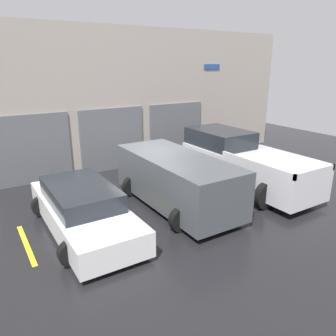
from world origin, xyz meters
TOP-DOWN VIEW (x-y plane):
  - ground_plane at (0.00, 0.00)m, footprint 28.00×28.00m
  - shophouse_building at (-0.00, 3.29)m, footprint 17.96×0.68m
  - pickup_truck at (2.99, -1.27)m, footprint 2.47×5.40m
  - sedan_white at (-2.99, -1.51)m, footprint 2.14×4.74m
  - sedan_side at (0.00, -1.54)m, footprint 2.32×4.71m
  - parking_stripe_far_left at (-4.48, -1.54)m, footprint 0.12×2.20m
  - parking_stripe_left at (-1.49, -1.54)m, footprint 0.12×2.20m
  - parking_stripe_centre at (1.49, -1.54)m, footprint 0.12×2.20m
  - parking_stripe_right at (4.48, -1.54)m, footprint 0.12×2.20m

SIDE VIEW (x-z plane):
  - ground_plane at x=0.00m, z-range 0.00..0.00m
  - parking_stripe_far_left at x=-4.48m, z-range 0.00..0.01m
  - parking_stripe_left at x=-1.49m, z-range 0.00..0.01m
  - parking_stripe_centre at x=1.49m, z-range 0.00..0.01m
  - parking_stripe_right at x=4.48m, z-range 0.00..0.01m
  - sedan_white at x=-2.99m, z-range -0.03..1.21m
  - sedan_side at x=0.00m, z-range 0.07..1.67m
  - pickup_truck at x=2.99m, z-range -0.05..1.82m
  - shophouse_building at x=0.00m, z-range -0.04..5.68m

